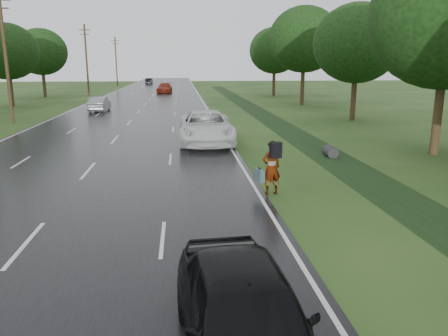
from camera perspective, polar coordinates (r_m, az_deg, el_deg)
ground at (r=12.50m, az=-24.48°, el=-9.19°), size 220.00×220.00×0.00m
road at (r=56.24m, az=-9.89°, el=8.64°), size 14.00×180.00×0.04m
edge_stripe_east at (r=56.16m, az=-2.92°, el=8.84°), size 0.12×180.00×0.01m
edge_stripe_west at (r=57.12m, az=-16.72°, el=8.37°), size 0.12×180.00×0.01m
center_line at (r=56.24m, az=-9.89°, el=8.66°), size 0.12×180.00×0.01m
drainage_ditch at (r=30.87m, az=8.39°, el=4.90°), size 2.20×120.00×0.56m
utility_pole_mid at (r=38.28m, az=-26.65°, el=13.04°), size 1.60×0.26×10.00m
utility_pole_far at (r=67.23m, az=-17.52°, el=13.41°), size 1.60×0.26×10.00m
utility_pole_distant at (r=96.82m, az=-13.91°, el=13.46°), size 1.60×0.26×10.00m
tree_east_c at (r=37.70m, az=17.01°, el=15.30°), size 7.00×7.00×9.29m
tree_east_d at (r=50.87m, az=10.45°, el=16.17°), size 8.00×8.00×10.76m
tree_east_f at (r=64.36m, az=6.63°, el=14.99°), size 7.20×7.20×9.62m
tree_west_d at (r=53.16m, az=-26.52°, el=13.46°), size 6.60×6.60×8.80m
tree_west_f at (r=66.65m, az=-22.78°, el=13.81°), size 7.00×7.00×9.29m
pedestrian at (r=15.47m, az=6.14°, el=0.12°), size 1.00×0.76×1.95m
white_pickup at (r=25.53m, az=-2.37°, el=5.37°), size 3.13×6.69×1.85m
dark_sedan at (r=6.95m, az=2.79°, el=-18.80°), size 2.25×4.87×1.61m
silver_sedan at (r=44.38m, az=-15.95°, el=8.02°), size 1.59×4.31×1.41m
far_car_red at (r=71.11m, az=-7.77°, el=10.32°), size 2.55×5.43×1.53m
far_car_dark at (r=103.01m, az=-9.74°, el=11.13°), size 1.55×4.10×1.34m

